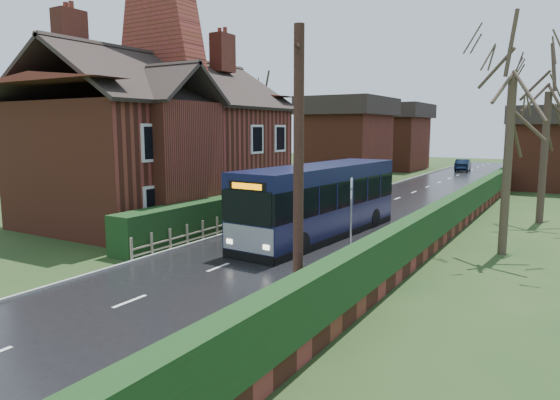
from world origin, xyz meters
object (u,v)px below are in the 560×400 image
Objects in this scene: bus at (320,202)px; telegraph_pole at (298,179)px; car_green at (270,218)px; bus_stop_sign at (351,204)px; brick_house at (166,136)px; car_silver at (288,214)px.

telegraph_pole is at bearing -63.19° from bus.
car_green is 5.31m from bus_stop_sign.
car_green is at bearing 106.31° from telegraph_pole.
brick_house is at bearing 147.81° from bus_stop_sign.
telegraph_pole is at bearing -52.90° from car_green.
bus is at bearing 9.76° from car_green.
brick_house reaches higher than car_silver.
car_green is 0.66× the size of telegraph_pole.
bus_stop_sign is (11.93, -2.66, -2.42)m from brick_house.
bus_stop_sign reaches higher than car_silver.
telegraph_pole is at bearing -96.93° from bus_stop_sign.
car_green is (7.13, -0.78, -3.69)m from brick_house.
car_green is at bearing -6.21° from brick_house.
brick_house is 3.09× the size of car_green.
car_silver is (-2.30, 1.11, -0.91)m from bus.
brick_house is at bearing 175.48° from car_green.
car_silver is at bearing 157.83° from bus.
car_green is at bearing -168.30° from bus.
bus is 2.26× the size of car_green.
bus reaches higher than car_silver.
brick_house is at bearing 125.05° from telegraph_pole.
car_silver is 0.84× the size of car_green.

